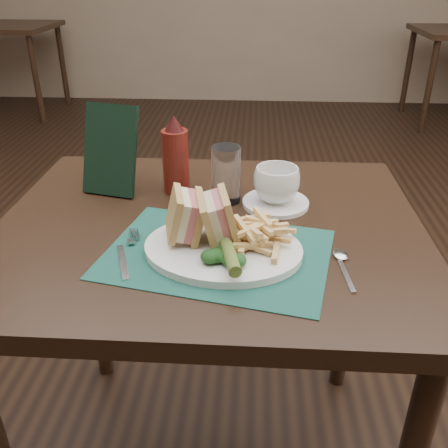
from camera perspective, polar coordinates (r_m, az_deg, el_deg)
name	(u,v)px	position (r m, az deg, el deg)	size (l,w,h in m)	color
floor	(224,338)	(1.90, -0.02, -12.91)	(7.00, 7.00, 0.00)	black
wall_back	(246,100)	(5.08, 2.51, 13.93)	(6.00, 6.00, 0.00)	gray
table_main	(211,357)	(1.28, -1.47, -14.92)	(0.90, 0.75, 0.75)	black
table_bg_left	(7,70)	(4.98, -23.58, 15.85)	(0.90, 0.75, 0.75)	black
placemat	(217,253)	(0.95, -0.77, -3.39)	(0.41, 0.30, 0.00)	#184C40
plate	(223,249)	(0.94, -0.11, -2.87)	(0.30, 0.24, 0.01)	white
sandwich_half_a	(174,216)	(0.95, -5.70, 0.93)	(0.06, 0.10, 0.09)	tan
sandwich_half_b	(207,218)	(0.93, -1.93, 0.65)	(0.06, 0.10, 0.09)	tan
kale_garnish	(225,253)	(0.89, 0.10, -3.39)	(0.11, 0.08, 0.03)	#143714
pickle_spear	(230,254)	(0.87, 0.65, -3.50)	(0.02, 0.02, 0.12)	#526928
fries_pile	(257,228)	(0.94, 3.77, -0.44)	(0.18, 0.20, 0.06)	#E8BD74
fork	(126,251)	(0.96, -11.08, -3.08)	(0.03, 0.17, 0.01)	silver
spoon	(344,267)	(0.93, 13.59, -4.76)	(0.03, 0.15, 0.01)	silver
saucer	(275,203)	(1.14, 5.91, 2.42)	(0.15, 0.15, 0.01)	white
coffee_cup	(276,184)	(1.12, 6.02, 4.51)	(0.10, 0.10, 0.08)	white
drinking_glass	(226,175)	(1.13, 0.24, 5.67)	(0.07, 0.07, 0.13)	white
ketchup_bottle	(176,154)	(1.17, -5.56, 7.92)	(0.06, 0.06, 0.19)	#5A160F
check_presenter	(110,150)	(1.20, -12.87, 8.24)	(0.13, 0.01, 0.21)	black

